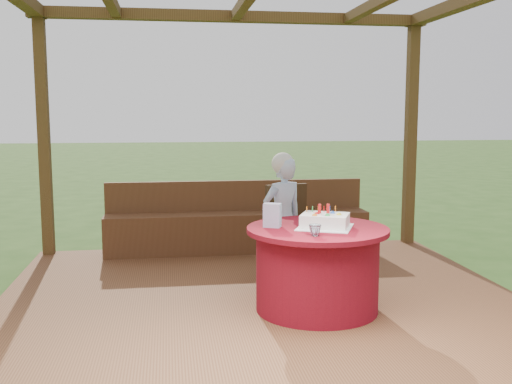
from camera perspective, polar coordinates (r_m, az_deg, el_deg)
ground at (r=5.36m, az=0.40°, el=-11.02°), size 60.00×60.00×0.00m
deck at (r=5.34m, az=0.40°, el=-10.41°), size 4.50×4.00×0.12m
pergola at (r=5.13m, az=0.42°, el=15.41°), size 4.50×4.00×2.72m
bench at (r=6.91m, az=-1.78°, el=-3.47°), size 3.00×0.42×0.80m
table at (r=4.88m, az=5.84°, el=-7.22°), size 1.13×1.13×0.68m
chair at (r=5.85m, az=3.37°, el=-3.21°), size 0.53×0.53×0.89m
elderly_woman at (r=5.68m, az=2.54°, el=-2.26°), size 0.51×0.43×1.22m
birthday_cake at (r=4.79m, az=6.58°, el=-2.73°), size 0.55×0.55×0.18m
gift_bag at (r=4.78m, az=1.56°, el=-2.23°), size 0.16×0.13×0.19m
drinking_glass at (r=4.47m, az=5.64°, el=-3.65°), size 0.12×0.12×0.09m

